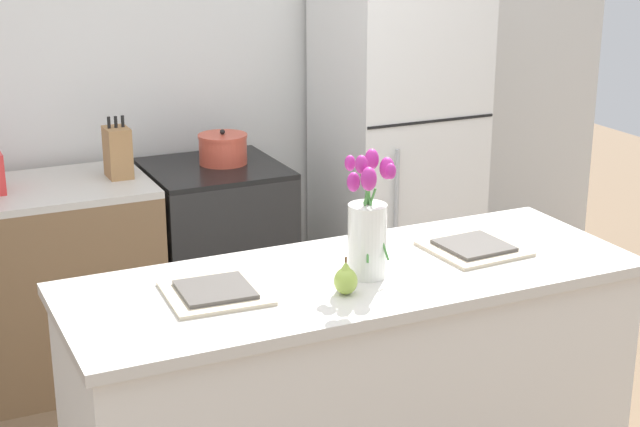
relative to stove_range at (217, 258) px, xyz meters
name	(u,v)px	position (x,y,z in m)	size (l,w,h in m)	color
back_wall	(162,55)	(-0.10, 0.40, 0.90)	(5.20, 0.08, 2.70)	silver
kitchen_island	(353,411)	(-0.10, -1.60, 0.03)	(1.80, 0.66, 0.96)	silver
stove_range	(217,258)	(0.00, 0.00, 0.00)	(0.60, 0.61, 0.90)	black
refrigerator	(396,150)	(0.95, 0.00, 0.42)	(0.68, 0.67, 1.74)	white
flower_vase	(368,228)	(-0.08, -1.64, 0.66)	(0.15, 0.17, 0.39)	silver
pear_figurine	(346,279)	(-0.20, -1.74, 0.55)	(0.07, 0.07, 0.11)	#9EBC47
plate_setting_left	(215,292)	(-0.55, -1.58, 0.52)	(0.30, 0.30, 0.02)	beige
plate_setting_right	(474,248)	(0.35, -1.58, 0.52)	(0.30, 0.30, 0.02)	beige
cooking_pot	(223,149)	(0.05, 0.02, 0.52)	(0.23, 0.23, 0.16)	#CC4C38
knife_block	(118,152)	(-0.43, 0.00, 0.56)	(0.10, 0.14, 0.27)	#A37547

